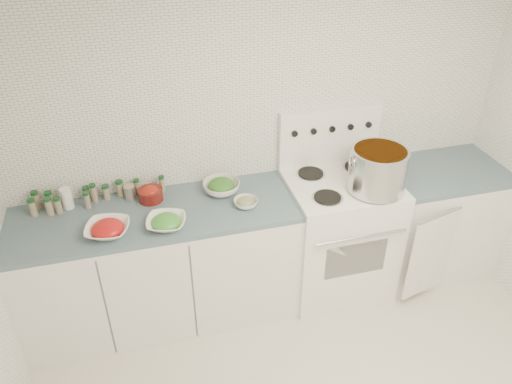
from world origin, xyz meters
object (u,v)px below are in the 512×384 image
bowl_tomato (108,229)px  bowl_snowpea (166,222)px  stock_pot (378,168)px  stove (337,231)px

bowl_tomato → bowl_snowpea: bowl_tomato is taller
stock_pot → stove: bearing=136.5°
stock_pot → bowl_snowpea: size_ratio=1.37×
bowl_tomato → bowl_snowpea: (0.35, -0.02, -0.00)m
stove → bowl_tomato: 1.66m
stove → bowl_tomato: (-1.59, -0.14, 0.44)m
stock_pot → bowl_snowpea: stock_pot is taller
bowl_tomato → stock_pot: bearing=-0.5°
stove → bowl_tomato: bearing=-174.8°
stock_pot → bowl_tomato: 1.77m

